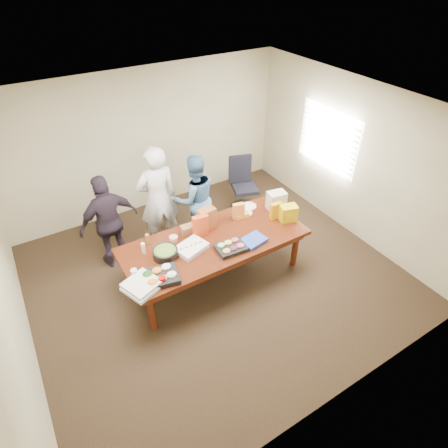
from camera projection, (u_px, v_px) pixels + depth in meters
floor at (215, 276)px, 6.07m from camera, size 5.50×5.00×0.02m
ceiling at (212, 113)px, 4.43m from camera, size 5.50×5.00×0.02m
wall_back at (147, 142)px, 6.95m from camera, size 5.50×0.04×2.70m
wall_front at (345, 334)px, 3.55m from camera, size 5.50×0.04×2.70m
wall_right at (352, 160)px, 6.39m from camera, size 0.04×5.00×2.70m
window_panel at (328, 139)px, 6.69m from camera, size 0.03×1.40×1.10m
window_blinds at (326, 140)px, 6.68m from camera, size 0.04×1.36×1.00m
conference_table at (215, 258)px, 5.84m from camera, size 2.80×1.20×0.75m
office_chair at (245, 186)px, 7.27m from camera, size 0.68×0.68×1.05m
person_center at (158, 199)px, 6.17m from camera, size 0.71×0.49×1.88m
person_right at (195, 198)px, 6.42m from camera, size 0.84×0.69×1.61m
person_left at (109, 222)px, 5.85m from camera, size 1.01×0.54×1.64m
veggie_tray at (160, 277)px, 4.94m from camera, size 0.56×0.48×0.07m
fruit_tray at (231, 248)px, 5.42m from camera, size 0.44×0.36×0.06m
sheet_cake at (191, 248)px, 5.41m from camera, size 0.52×0.45×0.08m
salad_bowl at (165, 253)px, 5.28m from camera, size 0.46×0.46×0.12m
chip_bag_blue at (253, 240)px, 5.56m from camera, size 0.41×0.33×0.05m
chip_bag_red at (201, 226)px, 5.60m from camera, size 0.25×0.12×0.35m
chip_bag_yellow at (276, 211)px, 5.97m from camera, size 0.19×0.08×0.28m
chip_bag_orange at (239, 211)px, 5.96m from camera, size 0.19×0.12×0.28m
mayo_jar at (199, 220)px, 5.90m from camera, size 0.09×0.09×0.13m
mustard_bottle at (209, 218)px, 5.91m from camera, size 0.07×0.07×0.18m
dressing_bottle at (148, 240)px, 5.46m from camera, size 0.07×0.07×0.19m
ranch_bottle at (143, 248)px, 5.32m from camera, size 0.07×0.07×0.18m
banana_bunch at (242, 215)px, 6.06m from camera, size 0.23×0.15×0.07m
bread_loaf at (191, 228)px, 5.74m from camera, size 0.33×0.15×0.13m
kraft_bag at (207, 219)px, 5.74m from camera, size 0.29×0.19×0.35m
red_cup at (162, 281)px, 4.85m from camera, size 0.12×0.12×0.12m
clear_cup_a at (134, 273)px, 4.98m from camera, size 0.08×0.08×0.10m
clear_cup_b at (134, 273)px, 4.96m from camera, size 0.11×0.11×0.12m
pizza_box_lower at (142, 288)px, 4.81m from camera, size 0.52×0.52×0.05m
pizza_box_upper at (142, 284)px, 4.80m from camera, size 0.52×0.52×0.05m
plate_a at (245, 213)px, 6.16m from camera, size 0.27×0.27×0.01m
plate_b at (249, 206)px, 6.32m from camera, size 0.30×0.30×0.02m
dip_bowl_a at (206, 222)px, 5.92m from camera, size 0.15×0.15×0.06m
dip_bowl_b at (174, 238)px, 5.60m from camera, size 0.15×0.15×0.05m
grocery_bag_white at (276, 201)px, 6.18m from camera, size 0.32×0.25×0.31m
grocery_bag_yellow at (288, 213)px, 5.94m from camera, size 0.31×0.25×0.27m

